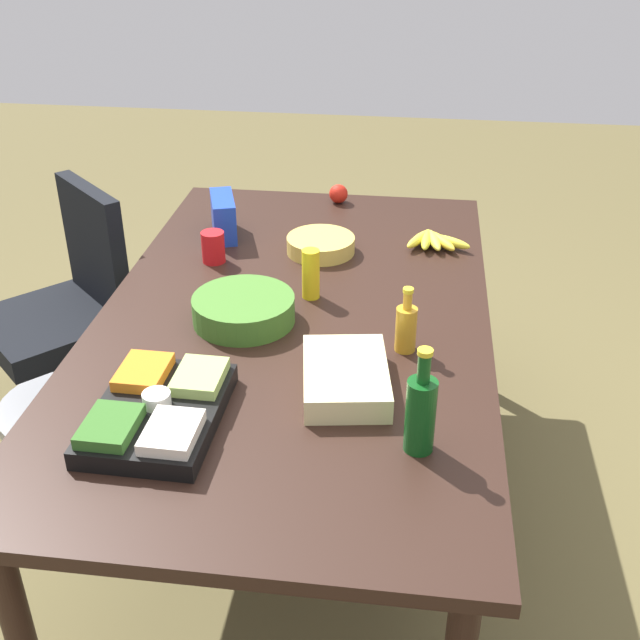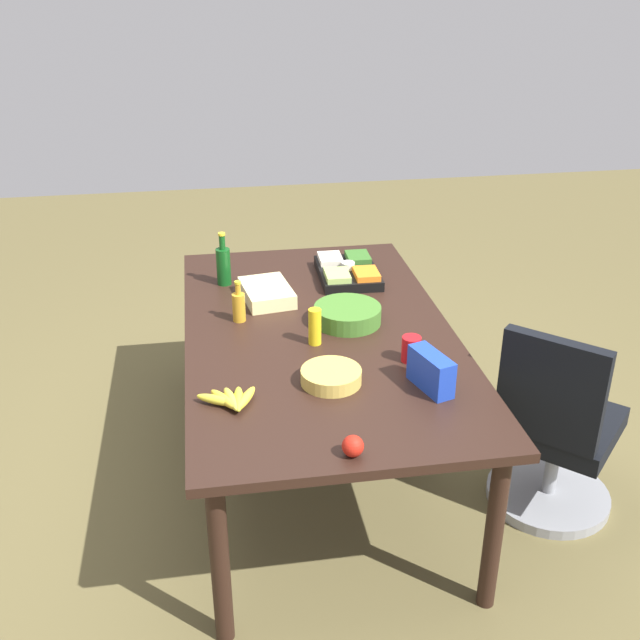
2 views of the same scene
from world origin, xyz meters
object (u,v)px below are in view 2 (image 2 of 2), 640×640
wine_bottle (223,265)px  chip_bowl (331,376)px  apple_red (353,446)px  red_solo_cup (411,349)px  veggie_tray (348,271)px  sheet_cake (267,293)px  dressing_bottle (239,306)px  mustard_bottle (315,327)px  conference_table (319,344)px  salad_bowl (347,315)px  office_chair (553,441)px  chip_bag_blue (431,371)px  banana_bunch (231,399)px

wine_bottle → chip_bowl: wine_bottle is taller
apple_red → red_solo_cup: size_ratio=0.69×
veggie_tray → sheet_cake: bearing=114.6°
dressing_bottle → mustard_bottle: size_ratio=1.20×
wine_bottle → red_solo_cup: (-0.93, -0.73, -0.05)m
conference_table → mustard_bottle: 0.20m
chip_bowl → mustard_bottle: 0.34m
chip_bowl → wine_bottle: bearing=19.3°
mustard_bottle → sheet_cake: (0.49, 0.16, -0.05)m
conference_table → salad_bowl: bearing=-67.6°
office_chair → sheet_cake: 1.50m
salad_bowl → dressing_bottle: bearing=78.3°
veggie_tray → chip_bowl: 1.07m
wine_bottle → mustard_bottle: (-0.72, -0.36, -0.02)m
veggie_tray → sheet_cake: 0.49m
mustard_bottle → sheet_cake: size_ratio=0.51×
salad_bowl → conference_table: bearing=112.4°
wine_bottle → salad_bowl: bearing=-135.2°
chip_bag_blue → red_solo_cup: bearing=4.1°
mustard_bottle → wine_bottle: bearing=26.4°
wine_bottle → chip_bag_blue: bearing=-147.3°
chip_bag_blue → sheet_cake: (0.93, 0.55, -0.04)m
mustard_bottle → sheet_cake: bearing=18.0°
chip_bag_blue → salad_bowl: bearing=18.6°
salad_bowl → mustard_bottle: 0.26m
dressing_bottle → chip_bowl: size_ratio=0.81×
banana_bunch → chip_bag_blue: bearing=-90.1°
chip_bowl → banana_bunch: (-0.10, 0.40, -0.00)m
chip_bowl → red_solo_cup: 0.38m
office_chair → dressing_bottle: (0.60, 1.33, 0.48)m
chip_bag_blue → banana_bunch: chip_bag_blue is taller
chip_bowl → sheet_cake: (0.83, 0.17, 0.01)m
salad_bowl → wine_bottle: (0.54, 0.54, 0.07)m
banana_bunch → dressing_bottle: bearing=-6.1°
wine_bottle → red_solo_cup: size_ratio=2.51×
veggie_tray → dressing_bottle: dressing_bottle is taller
chip_bag_blue → red_solo_cup: size_ratio=2.00×
mustard_bottle → sheet_cake: 0.52m
sheet_cake → red_solo_cup: bearing=-143.2°
wine_bottle → dressing_bottle: 0.44m
banana_bunch → red_solo_cup: size_ratio=2.22×
veggie_tray → chip_bag_blue: chip_bag_blue is taller
wine_bottle → chip_bag_blue: size_ratio=1.25×
apple_red → office_chair: bearing=-63.6°
wine_bottle → sheet_cake: (-0.22, -0.20, -0.07)m
chip_bag_blue → red_solo_cup: 0.23m
sheet_cake → red_solo_cup: 0.89m
mustard_bottle → red_solo_cup: 0.43m
chip_bowl → salad_bowl: bearing=-17.9°
mustard_bottle → apple_red: bearing=-179.9°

